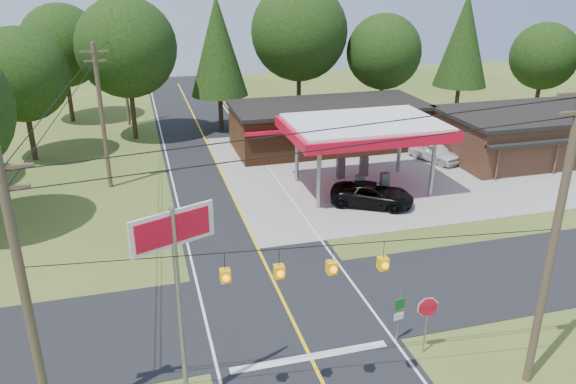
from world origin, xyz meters
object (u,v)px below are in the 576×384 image
object	(u,v)px
gas_canopy	(364,130)
big_stop_sign	(176,262)
sedan_car	(435,152)
octagonal_stop_sign	(428,312)
suv_car	(372,195)

from	to	relation	value
gas_canopy	big_stop_sign	xyz separation A→B (m)	(-14.00, -18.01, 1.55)
sedan_car	octagonal_stop_sign	world-z (taller)	octagonal_stop_sign
gas_canopy	suv_car	size ratio (longest dim) A/B	1.99
suv_car	octagonal_stop_sign	world-z (taller)	octagonal_stop_sign
octagonal_stop_sign	sedan_car	bearing A→B (deg)	60.04
sedan_car	big_stop_sign	world-z (taller)	big_stop_sign
big_stop_sign	octagonal_stop_sign	size ratio (longest dim) A/B	2.96
gas_canopy	big_stop_sign	bearing A→B (deg)	-127.86
octagonal_stop_sign	gas_canopy	bearing A→B (deg)	75.59
suv_car	sedan_car	world-z (taller)	sedan_car
sedan_car	big_stop_sign	size ratio (longest dim) A/B	0.58
sedan_car	octagonal_stop_sign	distance (m)	24.87
sedan_car	octagonal_stop_sign	size ratio (longest dim) A/B	1.72
gas_canopy	octagonal_stop_sign	xyz separation A→B (m)	(-4.50, -17.52, -2.32)
gas_canopy	big_stop_sign	world-z (taller)	big_stop_sign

